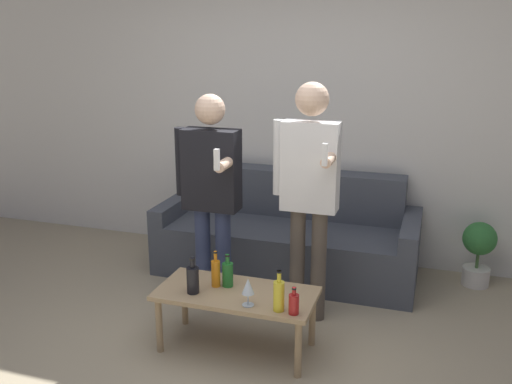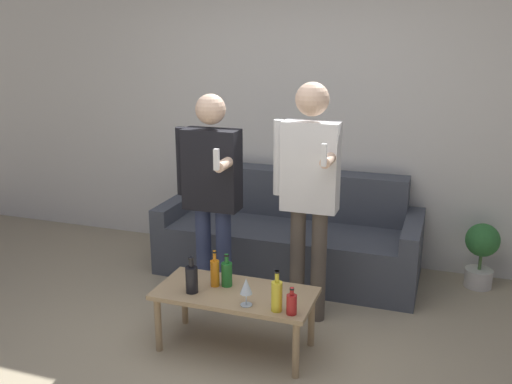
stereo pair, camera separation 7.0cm
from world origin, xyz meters
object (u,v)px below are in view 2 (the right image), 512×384
couch (290,237)px  person_standing_right (309,182)px  coffee_table (235,298)px  bottle_orange (292,304)px  person_standing_left (211,186)px

couch → person_standing_right: 1.11m
coffee_table → person_standing_right: person_standing_right is taller
bottle_orange → person_standing_left: bearing=139.7°
bottle_orange → person_standing_right: person_standing_right is taller
coffee_table → bottle_orange: bearing=-22.1°
bottle_orange → person_standing_left: person_standing_left is taller
bottle_orange → person_standing_left: (-0.79, 0.67, 0.47)m
person_standing_right → bottle_orange: bearing=-83.1°
person_standing_left → person_standing_right: 0.71m
person_standing_right → person_standing_left: bearing=-175.6°
bottle_orange → person_standing_left: 1.14m
coffee_table → person_standing_right: 0.92m
couch → bottle_orange: bearing=-73.9°
couch → bottle_orange: size_ratio=12.91×
couch → person_standing_left: person_standing_left is taller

